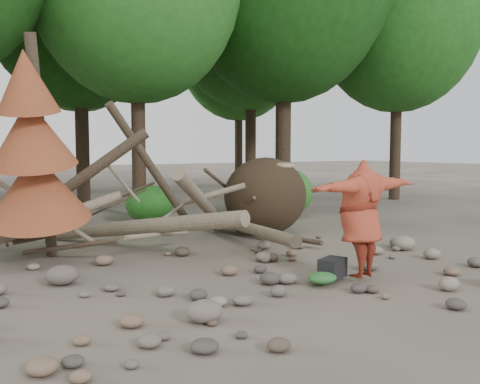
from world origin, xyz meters
TOP-DOWN VIEW (x-y plane):
  - ground at (0.00, 0.00)m, footprint 120.00×120.00m
  - deadfall_pile at (2.02, 4.24)m, footprint 8.55×5.24m
  - dead_conifer at (-3.12, 3.37)m, footprint 2.06×2.16m
  - bush_mid at (0.80, 7.80)m, footprint 1.40×1.40m
  - bush_right at (5.00, 7.00)m, footprint 2.00×2.00m
  - frisbee_thrower at (1.34, -0.51)m, footprint 2.81×0.87m
  - backpack at (0.95, -0.26)m, footprint 0.57×0.49m
  - cloth_green at (0.57, -0.47)m, footprint 0.49×0.41m
  - cloth_orange at (0.64, -0.22)m, footprint 0.29×0.23m
  - boulder_front_left at (-1.85, -1.08)m, footprint 0.48×0.43m
  - boulder_mid_right at (4.05, 1.03)m, footprint 0.52×0.46m
  - boulder_mid_left at (-3.01, 1.77)m, footprint 0.53×0.48m

SIDE VIEW (x-z plane):
  - ground at x=0.00m, z-range 0.00..0.00m
  - cloth_orange at x=0.64m, z-range 0.00..0.10m
  - cloth_green at x=0.57m, z-range 0.00..0.18m
  - boulder_front_left at x=-1.85m, z-range 0.00..0.29m
  - boulder_mid_right at x=4.05m, z-range 0.00..0.31m
  - boulder_mid_left at x=-3.01m, z-range 0.00..0.32m
  - backpack at x=0.95m, z-range 0.00..0.32m
  - bush_mid at x=0.80m, z-range 0.00..1.12m
  - bush_right at x=5.00m, z-range 0.00..1.60m
  - deadfall_pile at x=2.02m, z-range -0.70..2.60m
  - frisbee_thrower at x=1.34m, z-range 0.08..2.03m
  - dead_conifer at x=-3.12m, z-range -0.06..4.29m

